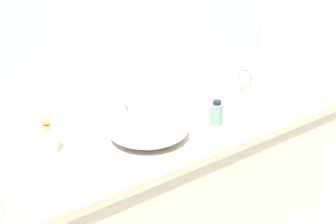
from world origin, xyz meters
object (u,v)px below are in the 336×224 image
(soap_dispenser, at_px, (245,80))
(tissue_box, at_px, (281,80))
(perfume_bottle, at_px, (48,138))
(lotion_bottle, at_px, (241,99))
(sink_basin, at_px, (149,127))
(spray_can, at_px, (216,113))

(soap_dispenser, distance_m, tissue_box, 0.19)
(perfume_bottle, bearing_deg, tissue_box, -3.97)
(soap_dispenser, bearing_deg, lotion_bottle, -139.72)
(sink_basin, bearing_deg, soap_dispenser, 11.97)
(spray_can, xyz_separation_m, tissue_box, (0.54, 0.10, 0.01))
(sink_basin, relative_size, spray_can, 2.97)
(spray_can, bearing_deg, soap_dispenser, 28.51)
(lotion_bottle, distance_m, spray_can, 0.21)
(lotion_bottle, height_order, tissue_box, tissue_box)
(lotion_bottle, bearing_deg, perfume_bottle, 171.43)
(sink_basin, bearing_deg, lotion_bottle, -1.66)
(sink_basin, distance_m, lotion_bottle, 0.51)
(soap_dispenser, xyz_separation_m, tissue_box, (0.15, -0.12, 0.00))
(sink_basin, xyz_separation_m, perfume_bottle, (-0.38, 0.12, 0.02))
(perfume_bottle, height_order, spray_can, perfume_bottle)
(soap_dispenser, bearing_deg, sink_basin, -168.03)
(spray_can, bearing_deg, sink_basin, 168.51)
(lotion_bottle, xyz_separation_m, perfume_bottle, (-0.89, 0.13, 0.01))
(sink_basin, relative_size, lotion_bottle, 2.95)
(lotion_bottle, bearing_deg, tissue_box, 8.05)
(tissue_box, bearing_deg, lotion_bottle, -171.95)
(sink_basin, bearing_deg, tissue_box, 2.25)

